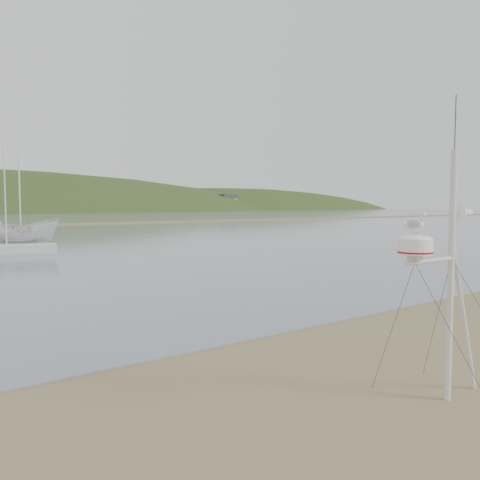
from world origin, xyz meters
TOP-DOWN VIEW (x-y plane):
  - mast_rig at (5.29, -0.50)m, footprint 2.04×2.18m
  - boat_white at (7.36, 31.26)m, footprint 1.98×1.93m

SIDE VIEW (x-z plane):
  - mast_rig at x=5.29m, z-range -1.19..3.41m
  - boat_white at x=7.36m, z-range 0.04..5.15m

